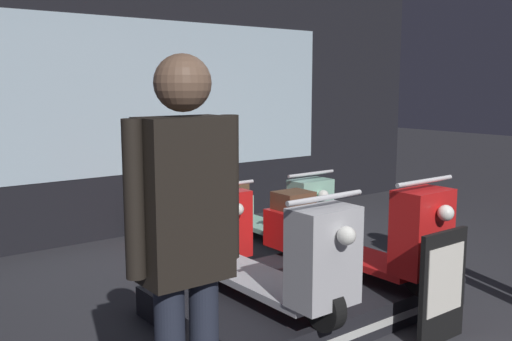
{
  "coord_description": "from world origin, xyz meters",
  "views": [
    {
      "loc": [
        -3.12,
        -1.85,
        1.69
      ],
      "look_at": [
        -0.13,
        2.06,
        0.94
      ],
      "focal_mm": 40.0,
      "sensor_mm": 36.0,
      "label": 1
    }
  ],
  "objects_px": {
    "person_left_browsing": "(185,236)",
    "price_sign_board": "(443,287)",
    "scooter_backrow_0": "(189,226)",
    "scooter_backrow_1": "(270,212)",
    "scooter_display_right": "(353,233)",
    "scooter_display_left": "(258,254)"
  },
  "relations": [
    {
      "from": "scooter_display_right",
      "to": "person_left_browsing",
      "type": "height_order",
      "value": "person_left_browsing"
    },
    {
      "from": "price_sign_board",
      "to": "scooter_display_right",
      "type": "bearing_deg",
      "value": 81.89
    },
    {
      "from": "scooter_display_right",
      "to": "scooter_backrow_0",
      "type": "distance_m",
      "value": 1.8
    },
    {
      "from": "person_left_browsing",
      "to": "price_sign_board",
      "type": "bearing_deg",
      "value": 2.0
    },
    {
      "from": "scooter_backrow_0",
      "to": "scooter_backrow_1",
      "type": "relative_size",
      "value": 1.0
    },
    {
      "from": "scooter_backrow_0",
      "to": "scooter_backrow_1",
      "type": "distance_m",
      "value": 1.02
    },
    {
      "from": "scooter_backrow_0",
      "to": "person_left_browsing",
      "type": "height_order",
      "value": "person_left_browsing"
    },
    {
      "from": "price_sign_board",
      "to": "scooter_display_left",
      "type": "bearing_deg",
      "value": 131.75
    },
    {
      "from": "scooter_backrow_1",
      "to": "scooter_display_left",
      "type": "bearing_deg",
      "value": -130.86
    },
    {
      "from": "scooter_display_right",
      "to": "scooter_backrow_1",
      "type": "bearing_deg",
      "value": 72.52
    },
    {
      "from": "scooter_backrow_1",
      "to": "price_sign_board",
      "type": "relative_size",
      "value": 2.35
    },
    {
      "from": "scooter_backrow_1",
      "to": "scooter_backrow_0",
      "type": "bearing_deg",
      "value": 180.0
    },
    {
      "from": "scooter_display_left",
      "to": "person_left_browsing",
      "type": "bearing_deg",
      "value": -139.2
    },
    {
      "from": "scooter_display_right",
      "to": "person_left_browsing",
      "type": "relative_size",
      "value": 0.98
    },
    {
      "from": "scooter_display_right",
      "to": "scooter_backrow_0",
      "type": "height_order",
      "value": "scooter_display_right"
    },
    {
      "from": "scooter_backrow_0",
      "to": "scooter_backrow_1",
      "type": "xyz_separation_m",
      "value": [
        1.02,
        0.0,
        0.0
      ]
    },
    {
      "from": "scooter_display_left",
      "to": "scooter_display_right",
      "type": "relative_size",
      "value": 1.0
    },
    {
      "from": "person_left_browsing",
      "to": "price_sign_board",
      "type": "distance_m",
      "value": 2.07
    },
    {
      "from": "scooter_backrow_1",
      "to": "person_left_browsing",
      "type": "height_order",
      "value": "person_left_browsing"
    },
    {
      "from": "scooter_display_left",
      "to": "scooter_backrow_1",
      "type": "distance_m",
      "value": 2.29
    },
    {
      "from": "scooter_display_right",
      "to": "person_left_browsing",
      "type": "distance_m",
      "value": 2.37
    },
    {
      "from": "scooter_display_left",
      "to": "scooter_backrow_1",
      "type": "relative_size",
      "value": 1.0
    }
  ]
}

